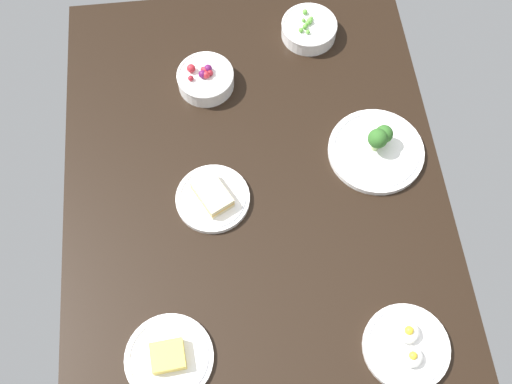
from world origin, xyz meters
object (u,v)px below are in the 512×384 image
at_px(plate_cheese, 169,357).
at_px(plate_eggs, 407,346).
at_px(plate_broccoli, 377,149).
at_px(plate_sandwich, 213,196).
at_px(bowl_berries, 206,79).
at_px(bowl_peas, 309,29).

relative_size(plate_cheese, plate_eggs, 1.02).
bearing_deg(plate_eggs, plate_cheese, 86.41).
xyz_separation_m(plate_broccoli, plate_cheese, (-0.44, 0.52, -0.01)).
bearing_deg(plate_cheese, plate_eggs, -93.59).
relative_size(plate_sandwich, plate_eggs, 0.95).
xyz_separation_m(plate_cheese, plate_eggs, (-0.03, -0.49, 0.00)).
relative_size(bowl_berries, plate_eggs, 0.79).
relative_size(plate_broccoli, bowl_peas, 1.57).
bearing_deg(bowl_berries, plate_broccoli, -121.61).
distance_m(plate_sandwich, plate_eggs, 0.54).
bearing_deg(plate_broccoli, bowl_berries, 58.39).
height_order(plate_broccoli, plate_eggs, plate_broccoli).
bearing_deg(plate_sandwich, bowl_peas, -32.63).
bearing_deg(plate_cheese, plate_broccoli, -49.89).
relative_size(bowl_peas, plate_eggs, 0.81).
bearing_deg(plate_broccoli, plate_eggs, 176.66).
height_order(plate_sandwich, plate_broccoli, plate_broccoli).
distance_m(plate_sandwich, bowl_peas, 0.54).
xyz_separation_m(bowl_berries, plate_broccoli, (-0.24, -0.39, -0.01)).
bearing_deg(plate_cheese, bowl_berries, -10.56).
height_order(plate_sandwich, plate_cheese, plate_sandwich).
bearing_deg(bowl_peas, plate_broccoli, -163.63).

